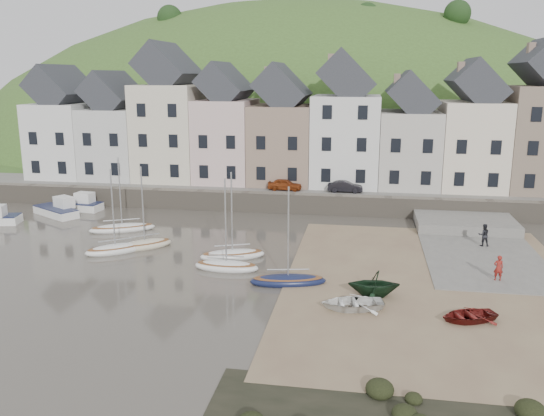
% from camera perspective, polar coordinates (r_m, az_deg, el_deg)
% --- Properties ---
extents(ground, '(160.00, 160.00, 0.00)m').
position_cam_1_polar(ground, '(36.56, -1.57, -6.72)').
color(ground, '#453F36').
rests_on(ground, ground).
extents(quay_land, '(90.00, 30.00, 1.50)m').
position_cam_1_polar(quay_land, '(67.08, 3.69, 3.17)').
color(quay_land, '#3D5C24').
rests_on(quay_land, ground).
extents(quay_street, '(70.00, 7.00, 0.10)m').
position_cam_1_polar(quay_street, '(55.70, 2.48, 1.93)').
color(quay_street, slate).
rests_on(quay_street, quay_land).
extents(seawall, '(70.00, 1.20, 1.80)m').
position_cam_1_polar(seawall, '(52.44, 1.99, 0.49)').
color(seawall, slate).
rests_on(seawall, ground).
extents(beach, '(18.00, 26.00, 0.06)m').
position_cam_1_polar(beach, '(36.19, 15.93, -7.41)').
color(beach, '#7D634C').
rests_on(beach, ground).
extents(slipway, '(8.00, 18.00, 0.12)m').
position_cam_1_polar(slipway, '(44.31, 20.01, -3.86)').
color(slipway, slate).
rests_on(slipway, ground).
extents(hillside, '(134.40, 84.00, 84.00)m').
position_cam_1_polar(hillside, '(99.23, 2.33, -4.62)').
color(hillside, '#3D5C24').
rests_on(hillside, ground).
extents(townhouse_terrace, '(61.05, 8.00, 13.93)m').
position_cam_1_polar(townhouse_terrace, '(58.14, 4.71, 8.13)').
color(townhouse_terrace, silver).
rests_on(townhouse_terrace, quay_land).
extents(sailboat_0, '(5.42, 3.68, 6.32)m').
position_cam_1_polar(sailboat_0, '(48.00, -14.87, -1.95)').
color(sailboat_0, white).
rests_on(sailboat_0, ground).
extents(sailboat_1, '(4.35, 3.77, 6.32)m').
position_cam_1_polar(sailboat_1, '(42.38, -15.51, -4.00)').
color(sailboat_1, white).
rests_on(sailboat_1, ground).
extents(sailboat_2, '(4.11, 3.82, 6.32)m').
position_cam_1_polar(sailboat_2, '(42.96, -12.70, -3.61)').
color(sailboat_2, beige).
rests_on(sailboat_2, ground).
extents(sailboat_3, '(4.78, 3.05, 6.32)m').
position_cam_1_polar(sailboat_3, '(39.73, -4.01, -4.70)').
color(sailboat_3, white).
rests_on(sailboat_3, ground).
extents(sailboat_4, '(4.33, 1.56, 6.32)m').
position_cam_1_polar(sailboat_4, '(37.47, -4.62, -5.83)').
color(sailboat_4, white).
rests_on(sailboat_4, ground).
extents(sailboat_5, '(4.89, 2.41, 6.32)m').
position_cam_1_polar(sailboat_5, '(34.86, 1.63, -7.28)').
color(sailboat_5, '#131B3D').
rests_on(sailboat_5, ground).
extents(motorboat_0, '(5.27, 4.11, 1.70)m').
position_cam_1_polar(motorboat_0, '(55.00, -20.80, -0.11)').
color(motorboat_0, white).
rests_on(motorboat_0, ground).
extents(motorboat_2, '(4.67, 2.23, 1.70)m').
position_cam_1_polar(motorboat_2, '(56.51, -18.81, 0.39)').
color(motorboat_2, white).
rests_on(motorboat_2, ground).
extents(rowboat_white, '(3.87, 3.13, 0.71)m').
position_cam_1_polar(rowboat_white, '(31.49, 8.06, -9.44)').
color(rowboat_white, white).
rests_on(rowboat_white, beach).
extents(rowboat_green, '(3.18, 2.82, 1.55)m').
position_cam_1_polar(rowboat_green, '(33.23, 10.24, -7.50)').
color(rowboat_green, black).
rests_on(rowboat_green, beach).
extents(rowboat_red, '(3.57, 3.10, 0.62)m').
position_cam_1_polar(rowboat_red, '(31.47, 19.18, -10.18)').
color(rowboat_red, maroon).
rests_on(rowboat_red, beach).
extents(person_red, '(0.61, 0.42, 1.61)m').
position_cam_1_polar(person_red, '(37.66, 21.87, -5.62)').
color(person_red, maroon).
rests_on(person_red, slipway).
extents(person_dark, '(0.87, 0.71, 1.69)m').
position_cam_1_polar(person_dark, '(44.67, 20.58, -2.56)').
color(person_dark, black).
rests_on(person_dark, slipway).
extents(car_left, '(3.33, 1.45, 1.12)m').
position_cam_1_polar(car_left, '(54.74, 1.30, 2.39)').
color(car_left, '#8E3914').
rests_on(car_left, quay_street).
extents(car_right, '(3.32, 1.20, 1.09)m').
position_cam_1_polar(car_right, '(54.23, 7.40, 2.16)').
color(car_right, black).
rests_on(car_right, quay_street).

